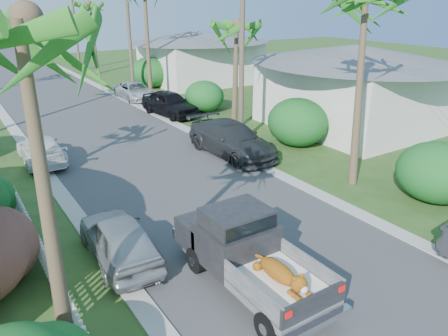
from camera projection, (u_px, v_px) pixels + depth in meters
ground at (360, 318)px, 10.67m from camera, size 120.00×120.00×0.00m
road at (74, 111)px, 30.15m from camera, size 8.00×100.00×0.02m
curb_left at (7, 119)px, 27.95m from camera, size 0.60×100.00×0.06m
curb_right at (133, 103)px, 32.34m from camera, size 0.60×100.00×0.06m
pickup_truck at (243, 248)px, 11.76m from camera, size 1.98×5.12×2.06m
parked_car_rm at (232, 139)px, 21.48m from camera, size 2.47×5.58×1.59m
parked_car_rf at (170, 104)px, 28.73m from camera, size 2.46×4.92×1.61m
parked_car_rd at (135, 91)px, 33.40m from camera, size 2.16×4.62×1.28m
parked_car_ln at (119, 239)px, 12.82m from camera, size 1.88×4.18×1.39m
parked_car_lf at (41, 150)px, 20.52m from camera, size 1.87×4.40×1.27m
palm_l_a at (16, 21)px, 7.33m from camera, size 4.40×4.40×8.20m
palm_r_b at (236, 25)px, 23.56m from camera, size 4.40×4.40×7.20m
palm_r_d at (90, 4)px, 42.71m from camera, size 4.40×4.40×8.00m
shrub_r_a at (437, 172)px, 16.47m from camera, size 2.80×3.08×2.30m
shrub_r_b at (297, 122)px, 22.77m from camera, size 3.00×3.30×2.50m
shrub_r_c at (204, 96)px, 29.70m from camera, size 2.60×2.86×2.10m
shrub_r_d at (150, 72)px, 37.66m from camera, size 3.20×3.52×2.60m
picket_fence at (49, 269)px, 11.72m from camera, size 0.10×11.00×1.00m
house_right_near at (353, 90)px, 25.85m from camera, size 8.00×9.00×4.80m
house_right_far at (200, 58)px, 39.91m from camera, size 9.00×8.00×4.60m
utility_pole_b at (242, 55)px, 21.99m from camera, size 1.60×0.26×9.00m
utility_pole_c at (129, 35)px, 33.68m from camera, size 1.60×0.26×9.00m
utility_pole_d at (75, 26)px, 45.37m from camera, size 1.60×0.26×9.00m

